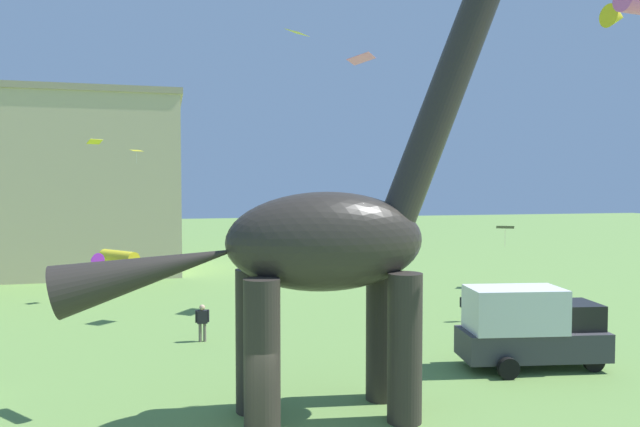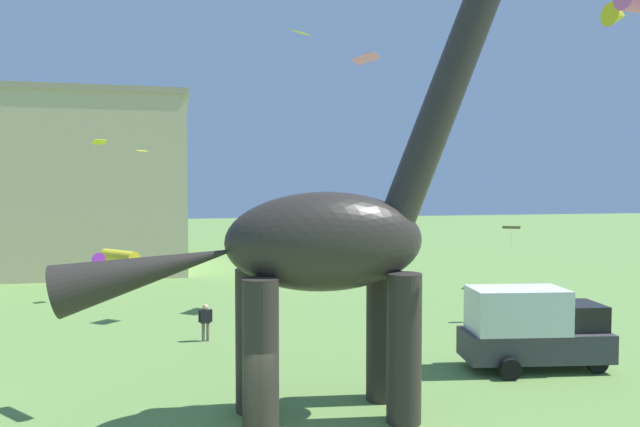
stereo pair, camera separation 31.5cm
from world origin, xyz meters
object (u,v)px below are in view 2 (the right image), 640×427
person_near_flyer (469,305)px  kite_high_left (511,228)px  parked_box_truck (532,327)px  kite_mid_left (99,142)px  kite_near_low (366,59)px  kite_mid_center (114,258)px  kite_far_right (301,33)px  person_watching_child (205,319)px  dinosaur_sculpture (324,242)px  kite_high_right (142,151)px

person_near_flyer → kite_high_left: 12.46m
parked_box_truck → kite_mid_left: kite_mid_left is taller
kite_near_low → kite_high_left: (12.11, 4.28, -10.23)m
parked_box_truck → kite_mid_center: bearing=-167.0°
person_near_flyer → kite_far_right: (-8.34, 3.10, 14.37)m
person_near_flyer → kite_far_right: bearing=-41.0°
person_watching_child → person_near_flyer: bearing=159.2°
person_watching_child → kite_far_right: (5.28, 3.77, 14.26)m
person_watching_child → kite_near_low: 17.30m
kite_near_low → kite_mid_left: (-14.28, -2.45, -5.21)m
kite_near_low → kite_mid_left: size_ratio=2.84×
dinosaur_sculpture → parked_box_truck: size_ratio=2.56×
parked_box_truck → kite_high_left: 19.52m
person_watching_child → kite_near_low: kite_near_low is taller
kite_mid_center → kite_far_right: bearing=54.8°
person_near_flyer → kite_near_low: size_ratio=0.69×
kite_mid_center → kite_high_right: kite_high_right is taller
parked_box_truck → kite_high_left: (9.34, 16.94, 2.60)m
kite_high_right → kite_near_low: bearing=-23.0°
parked_box_truck → person_near_flyer: parked_box_truck is taller
dinosaur_sculpture → kite_far_right: size_ratio=10.38×
dinosaur_sculpture → kite_mid_center: size_ratio=9.27×
kite_high_left → kite_mid_center: 30.47m
dinosaur_sculpture → kite_mid_left: dinosaur_sculpture is taller
dinosaur_sculpture → kite_high_left: dinosaur_sculpture is taller
kite_near_low → kite_high_right: kite_near_low is taller
kite_high_right → kite_far_right: 12.60m
parked_box_truck → kite_far_right: 18.85m
kite_near_low → kite_mid_left: 15.39m
dinosaur_sculpture → kite_mid_left: bearing=127.0°
kite_near_low → kite_high_left: bearing=19.5°
parked_box_truck → kite_near_low: (-2.77, 12.66, 12.83)m
kite_near_low → person_near_flyer: bearing=-48.6°
dinosaur_sculpture → person_near_flyer: size_ratio=9.84×
kite_mid_left → person_near_flyer: bearing=-7.1°
kite_mid_left → person_watching_child: bearing=-31.5°
person_watching_child → kite_high_right: (-3.28, 10.82, 8.28)m
kite_near_low → kite_mid_center: bearing=-132.8°
dinosaur_sculpture → kite_high_right: bearing=112.6°
person_watching_child → kite_high_right: 14.01m
parked_box_truck → kite_mid_center: 15.71m
dinosaur_sculpture → person_watching_child: 11.40m
person_near_flyer → kite_mid_left: (-18.46, 2.29, 8.35)m
dinosaur_sculpture → kite_high_right: 22.16m
kite_high_right → person_watching_child: bearing=-73.1°
dinosaur_sculpture → person_watching_child: size_ratio=8.78×
person_watching_child → parked_box_truck: bearing=125.7°
person_watching_child → kite_high_right: size_ratio=2.01×
person_near_flyer → dinosaur_sculpture: bearing=25.0°
kite_high_left → kite_mid_center: bearing=-144.1°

